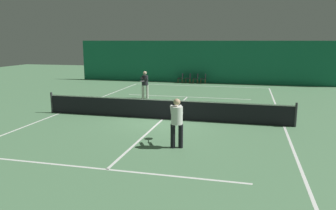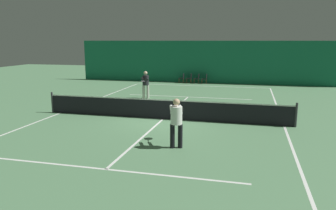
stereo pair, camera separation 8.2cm
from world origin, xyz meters
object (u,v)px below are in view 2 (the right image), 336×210
object	(u,v)px
player_far	(146,83)
courtside_chair_3	(205,78)
courtside_chair_0	(182,77)
tennis_net	(163,109)
player_near	(176,119)
courtside_chair_2	(197,78)
courtside_chair_1	(190,78)

from	to	relation	value
player_far	courtside_chair_3	bearing A→B (deg)	153.25
player_far	courtside_chair_0	distance (m)	8.29
courtside_chair_0	courtside_chair_3	bearing A→B (deg)	90.00
tennis_net	courtside_chair_0	world-z (taller)	tennis_net
tennis_net	player_near	distance (m)	4.27
courtside_chair_3	tennis_net	bearing A→B (deg)	-0.64
tennis_net	player_near	xyz separation A→B (m)	(1.54, -3.95, 0.51)
courtside_chair_0	courtside_chair_2	distance (m)	1.34
tennis_net	courtside_chair_1	world-z (taller)	tennis_net
tennis_net	courtside_chair_3	bearing A→B (deg)	89.36
courtside_chair_0	tennis_net	bearing A→B (deg)	7.91
player_far	courtside_chair_3	world-z (taller)	player_far
courtside_chair_0	courtside_chair_1	xyz separation A→B (m)	(0.67, 0.00, 0.00)
player_near	player_far	distance (m)	10.00
player_near	player_far	bearing A→B (deg)	7.71
courtside_chair_3	courtside_chair_0	bearing A→B (deg)	-90.00
player_far	courtside_chair_2	distance (m)	8.51
player_near	courtside_chair_2	xyz separation A→B (m)	(-2.07, 17.37, -0.53)
player_far	courtside_chair_0	size ratio (longest dim) A/B	2.10
courtside_chair_1	courtside_chair_2	bearing A→B (deg)	90.00
tennis_net	player_far	bearing A→B (deg)	116.28
courtside_chair_1	courtside_chair_3	size ratio (longest dim) A/B	1.00
player_near	courtside_chair_0	world-z (taller)	player_near
player_near	courtside_chair_3	size ratio (longest dim) A/B	2.08
player_near	courtside_chair_2	bearing A→B (deg)	-9.71
courtside_chair_0	courtside_chair_1	world-z (taller)	same
player_far	courtside_chair_2	world-z (taller)	player_far
tennis_net	courtside_chair_0	distance (m)	13.55
courtside_chair_0	player_far	bearing A→B (deg)	-4.78
player_far	courtside_chair_1	bearing A→B (deg)	162.04
player_far	courtside_chair_3	xyz separation A→B (m)	(2.71, 8.25, -0.54)
player_near	courtside_chair_3	distance (m)	17.43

